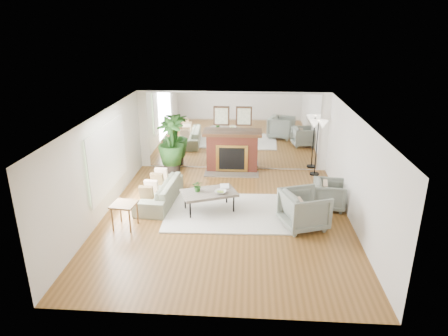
# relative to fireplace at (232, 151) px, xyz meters

# --- Properties ---
(ground) EXTENTS (7.00, 7.00, 0.00)m
(ground) POSITION_rel_fireplace_xyz_m (0.00, -3.26, -0.66)
(ground) COLOR brown
(ground) RESTS_ON ground
(wall_left) EXTENTS (0.02, 7.00, 2.50)m
(wall_left) POSITION_rel_fireplace_xyz_m (-2.99, -3.26, 0.59)
(wall_left) COLOR silver
(wall_left) RESTS_ON ground
(wall_right) EXTENTS (0.02, 7.00, 2.50)m
(wall_right) POSITION_rel_fireplace_xyz_m (2.99, -3.26, 0.59)
(wall_right) COLOR silver
(wall_right) RESTS_ON ground
(wall_back) EXTENTS (6.00, 0.02, 2.50)m
(wall_back) POSITION_rel_fireplace_xyz_m (0.00, 0.23, 0.59)
(wall_back) COLOR silver
(wall_back) RESTS_ON ground
(mirror_panel) EXTENTS (5.40, 0.04, 2.40)m
(mirror_panel) POSITION_rel_fireplace_xyz_m (0.00, 0.21, 0.59)
(mirror_panel) COLOR silver
(mirror_panel) RESTS_ON wall_back
(window_panel) EXTENTS (0.04, 2.40, 1.50)m
(window_panel) POSITION_rel_fireplace_xyz_m (-2.96, -2.86, 0.69)
(window_panel) COLOR #B2E09E
(window_panel) RESTS_ON wall_left
(fireplace) EXTENTS (1.85, 0.83, 2.05)m
(fireplace) POSITION_rel_fireplace_xyz_m (0.00, 0.00, 0.00)
(fireplace) COLOR brown
(fireplace) RESTS_ON ground
(area_rug) EXTENTS (3.17, 2.31, 0.03)m
(area_rug) POSITION_rel_fireplace_xyz_m (0.05, -2.99, -0.64)
(area_rug) COLOR white
(area_rug) RESTS_ON ground
(coffee_table) EXTENTS (1.52, 1.21, 0.53)m
(coffee_table) POSITION_rel_fireplace_xyz_m (-0.43, -2.94, -0.17)
(coffee_table) COLOR #685F52
(coffee_table) RESTS_ON ground
(sofa) EXTENTS (0.95, 2.11, 0.60)m
(sofa) POSITION_rel_fireplace_xyz_m (-1.80, -2.50, -0.36)
(sofa) COLOR gray
(sofa) RESTS_ON ground
(armchair_back) EXTENTS (0.91, 0.89, 0.73)m
(armchair_back) POSITION_rel_fireplace_xyz_m (2.60, -2.54, -0.29)
(armchair_back) COLOR gray
(armchair_back) RESTS_ON ground
(armchair_front) EXTENTS (1.23, 1.22, 0.89)m
(armchair_front) POSITION_rel_fireplace_xyz_m (1.83, -3.60, -0.22)
(armchair_front) COLOR gray
(armchair_front) RESTS_ON ground
(side_table) EXTENTS (0.60, 0.60, 0.61)m
(side_table) POSITION_rel_fireplace_xyz_m (-2.29, -3.90, -0.15)
(side_table) COLOR brown
(side_table) RESTS_ON ground
(potted_ficus) EXTENTS (0.99, 0.99, 1.77)m
(potted_ficus) POSITION_rel_fireplace_xyz_m (-1.91, -0.16, 0.29)
(potted_ficus) COLOR black
(potted_ficus) RESTS_ON ground
(floor_lamp) EXTENTS (0.56, 0.31, 1.73)m
(floor_lamp) POSITION_rel_fireplace_xyz_m (2.60, -0.16, 0.82)
(floor_lamp) COLOR black
(floor_lamp) RESTS_ON ground
(tabletop_plant) EXTENTS (0.27, 0.23, 0.29)m
(tabletop_plant) POSITION_rel_fireplace_xyz_m (-0.71, -2.93, 0.02)
(tabletop_plant) COLOR #326023
(tabletop_plant) RESTS_ON coffee_table
(fruit_bowl) EXTENTS (0.32, 0.32, 0.07)m
(fruit_bowl) POSITION_rel_fireplace_xyz_m (-0.14, -3.01, -0.09)
(fruit_bowl) COLOR brown
(fruit_bowl) RESTS_ON coffee_table
(book) EXTENTS (0.26, 0.33, 0.02)m
(book) POSITION_rel_fireplace_xyz_m (-0.18, -2.60, -0.12)
(book) COLOR brown
(book) RESTS_ON coffee_table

